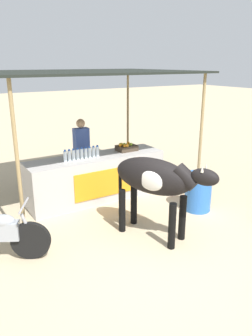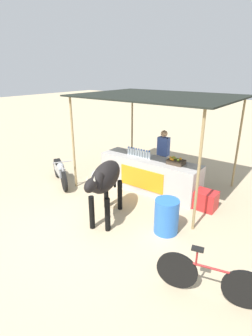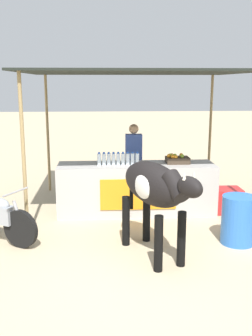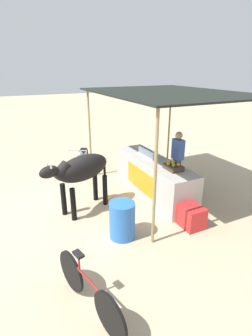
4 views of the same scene
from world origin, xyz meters
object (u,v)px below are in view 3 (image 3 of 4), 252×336
at_px(stall_counter, 136,189).
at_px(cow, 155,188).
at_px(fruit_crate, 177,159).
at_px(water_barrel, 238,220).
at_px(vendor_behind_counter, 134,162).
at_px(cooler_box, 225,200).

xyz_separation_m(stall_counter, cow, (0.08, -2.00, 0.55)).
distance_m(fruit_crate, water_barrel, 1.90).
distance_m(stall_counter, cow, 2.08).
relative_size(stall_counter, cow, 1.65).
xyz_separation_m(fruit_crate, vendor_behind_counter, (-0.78, 0.70, -0.19)).
bearing_deg(water_barrel, cow, -163.73).
relative_size(water_barrel, cow, 0.42).
relative_size(fruit_crate, cooler_box, 0.73).
bearing_deg(fruit_crate, cow, -109.09).
bearing_deg(cooler_box, stall_counter, 176.79).
relative_size(fruit_crate, cow, 0.24).
height_order(fruit_crate, cow, cow).
bearing_deg(vendor_behind_counter, stall_counter, -90.52).
distance_m(cooler_box, cow, 2.64).
bearing_deg(cooler_box, fruit_crate, 170.99).
height_order(stall_counter, cow, cow).
relative_size(stall_counter, vendor_behind_counter, 1.82).
bearing_deg(cow, fruit_crate, 70.91).
bearing_deg(cow, vendor_behind_counter, 91.47).
height_order(fruit_crate, vendor_behind_counter, vendor_behind_counter).
distance_m(fruit_crate, cooler_box, 1.24).
bearing_deg(water_barrel, vendor_behind_counter, 121.72).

